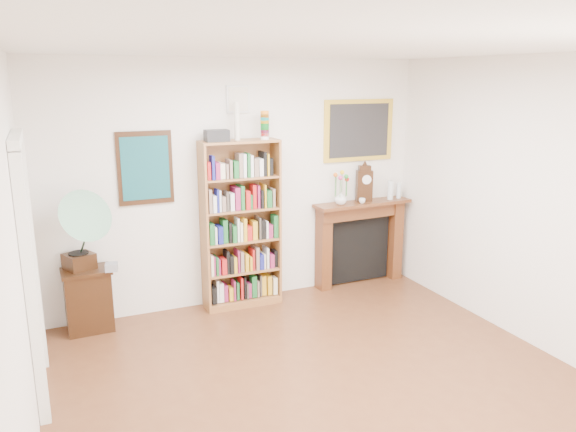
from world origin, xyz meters
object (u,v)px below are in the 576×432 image
at_px(flower_vase, 341,198).
at_px(fireplace, 359,235).
at_px(bottle_left, 390,190).
at_px(teacup, 362,201).
at_px(cd_stack, 112,267).
at_px(mantel_clock, 364,184).
at_px(side_cabinet, 89,300).
at_px(gramophone, 76,226).
at_px(bottle_right, 399,190).
at_px(bookshelf, 241,215).

bearing_deg(flower_vase, fireplace, 12.53).
bearing_deg(bottle_left, teacup, -173.89).
xyz_separation_m(cd_stack, bottle_left, (3.45, 0.17, 0.49)).
bearing_deg(fireplace, mantel_clock, -41.90).
height_order(side_cabinet, gramophone, gramophone).
bearing_deg(bottle_right, bottle_left, -169.39).
xyz_separation_m(mantel_clock, flower_vase, (-0.35, -0.05, -0.14)).
bearing_deg(bottle_left, mantel_clock, 171.88).
relative_size(cd_stack, mantel_clock, 0.27).
bearing_deg(bookshelf, fireplace, 3.47).
height_order(side_cabinet, cd_stack, cd_stack).
xyz_separation_m(cd_stack, flower_vase, (2.74, 0.17, 0.45)).
relative_size(gramophone, bottle_left, 3.61).
bearing_deg(fireplace, teacup, -115.04).
bearing_deg(fireplace, gramophone, -178.85).
relative_size(flower_vase, bottle_right, 0.78).
bearing_deg(cd_stack, mantel_clock, 4.07).
bearing_deg(fireplace, bookshelf, -179.26).
height_order(fireplace, flower_vase, flower_vase).
height_order(bookshelf, fireplace, bookshelf).
distance_m(flower_vase, bottle_right, 0.86).
xyz_separation_m(mantel_clock, bottle_left, (0.35, -0.05, -0.10)).
bearing_deg(mantel_clock, bottle_right, 13.50).
bearing_deg(flower_vase, cd_stack, -176.36).
bearing_deg(bookshelf, teacup, -0.96).
relative_size(mantel_clock, bottle_left, 1.87).
distance_m(cd_stack, bottle_right, 3.63).
height_order(cd_stack, flower_vase, flower_vase).
xyz_separation_m(side_cabinet, flower_vase, (2.98, 0.03, 0.82)).
height_order(side_cabinet, bottle_left, bottle_left).
relative_size(side_cabinet, flower_vase, 4.28).
distance_m(side_cabinet, flower_vase, 3.09).
distance_m(cd_stack, teacup, 3.04).
xyz_separation_m(flower_vase, teacup, (0.27, -0.05, -0.05)).
xyz_separation_m(gramophone, bottle_left, (3.74, 0.12, 0.04)).
distance_m(fireplace, flower_vase, 0.62).
xyz_separation_m(side_cabinet, mantel_clock, (3.33, 0.08, 0.96)).
bearing_deg(mantel_clock, cd_stack, -159.81).
xyz_separation_m(bookshelf, side_cabinet, (-1.69, -0.02, -0.74)).
bearing_deg(bottle_left, flower_vase, 179.65).
xyz_separation_m(side_cabinet, bottle_right, (3.84, 0.05, 0.84)).
relative_size(bookshelf, side_cabinet, 3.29).
height_order(bookshelf, gramophone, bookshelf).
bearing_deg(bottle_left, cd_stack, -177.18).
xyz_separation_m(mantel_clock, teacup, (-0.08, -0.10, -0.18)).
height_order(fireplace, bottle_left, bottle_left).
relative_size(bookshelf, gramophone, 2.55).
distance_m(bookshelf, side_cabinet, 1.85).
bearing_deg(mantel_clock, flower_vase, -156.45).
bearing_deg(flower_vase, mantel_clock, 7.44).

